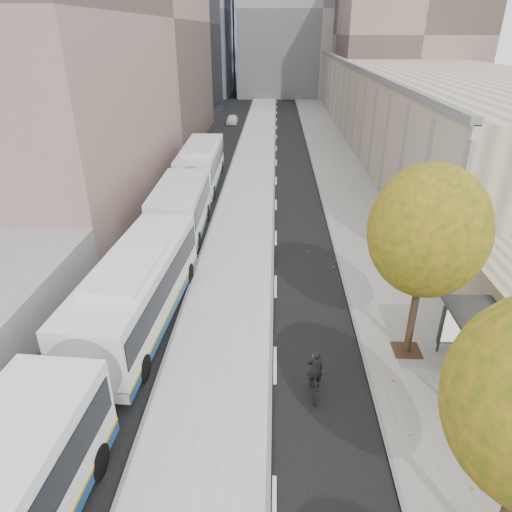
# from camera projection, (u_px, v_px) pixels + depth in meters

# --- Properties ---
(bus_platform) EXTENTS (4.25, 150.00, 0.15)m
(bus_platform) POSITION_uv_depth(u_px,v_px,m) (250.00, 183.00, 38.20)
(bus_platform) COLOR #A9A9A9
(bus_platform) RESTS_ON ground
(sidewalk) EXTENTS (4.75, 150.00, 0.08)m
(sidewalk) POSITION_uv_depth(u_px,v_px,m) (345.00, 185.00, 37.92)
(sidewalk) COLOR gray
(sidewalk) RESTS_ON ground
(building_tan) EXTENTS (18.00, 92.00, 8.00)m
(building_tan) POSITION_uv_depth(u_px,v_px,m) (404.00, 93.00, 61.71)
(building_tan) COLOR gray
(building_tan) RESTS_ON ground
(building_midrise) EXTENTS (24.00, 46.00, 25.00)m
(building_midrise) POSITION_uv_depth(u_px,v_px,m) (34.00, 18.00, 38.74)
(building_midrise) COLOR gray
(building_midrise) RESTS_ON ground
(building_far_block) EXTENTS (30.00, 18.00, 30.00)m
(building_far_block) POSITION_uv_depth(u_px,v_px,m) (319.00, 10.00, 85.82)
(building_far_block) COLOR gray
(building_far_block) RESTS_ON ground
(bus_shelter) EXTENTS (1.90, 4.40, 2.53)m
(bus_shelter) POSITION_uv_depth(u_px,v_px,m) (493.00, 340.00, 15.39)
(bus_shelter) COLOR #383A3F
(bus_shelter) RESTS_ON sidewalk
(tree_c) EXTENTS (4.20, 4.20, 7.28)m
(tree_c) POSITION_uv_depth(u_px,v_px,m) (428.00, 231.00, 15.93)
(tree_c) COLOR black
(tree_c) RESTS_ON sidewalk
(bus_near) EXTENTS (3.78, 18.79, 3.11)m
(bus_near) POSITION_uv_depth(u_px,v_px,m) (98.00, 351.00, 15.62)
(bus_near) COLOR white
(bus_near) RESTS_ON ground
(bus_far) EXTENTS (3.26, 19.12, 3.18)m
(bus_far) POSITION_uv_depth(u_px,v_px,m) (194.00, 180.00, 33.39)
(bus_far) COLOR white
(bus_far) RESTS_ON ground
(cyclist) EXTENTS (0.57, 1.52, 1.93)m
(cyclist) POSITION_uv_depth(u_px,v_px,m) (314.00, 379.00, 15.81)
(cyclist) COLOR black
(cyclist) RESTS_ON ground
(distant_car) EXTENTS (1.46, 3.56, 1.21)m
(distant_car) POSITION_uv_depth(u_px,v_px,m) (232.00, 119.00, 62.48)
(distant_car) COLOR white
(distant_car) RESTS_ON ground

